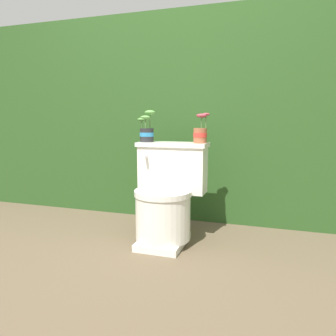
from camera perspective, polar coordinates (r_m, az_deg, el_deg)
name	(u,v)px	position (r m, az deg, el deg)	size (l,w,h in m)	color
ground_plane	(153,243)	(2.35, -2.66, -12.88)	(12.00, 12.00, 0.00)	brown
hedge_backdrop	(191,118)	(3.18, 3.96, 8.65)	(4.30, 0.91, 1.73)	#284C1E
toilet	(167,197)	(2.30, -0.21, -5.11)	(0.51, 0.51, 0.69)	silver
potted_plant_left	(147,131)	(2.42, -3.72, 6.44)	(0.15, 0.12, 0.23)	#262628
potted_plant_midleft	(200,133)	(2.30, 5.66, 6.10)	(0.11, 0.10, 0.21)	#9E5638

